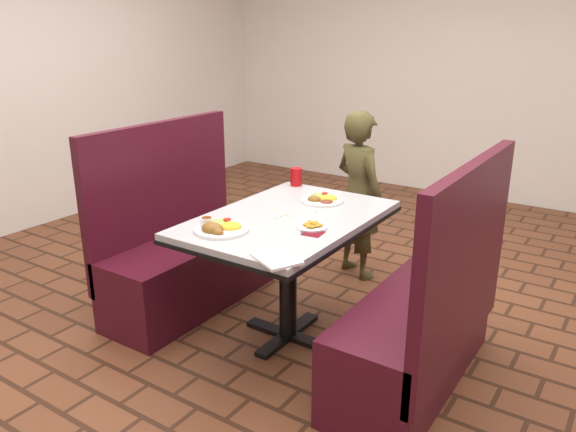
% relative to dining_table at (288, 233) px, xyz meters
% --- Properties ---
extents(dining_table, '(0.81, 1.21, 0.75)m').
position_rel_dining_table_xyz_m(dining_table, '(0.00, 0.00, 0.00)').
color(dining_table, '#B8BABD').
rests_on(dining_table, ground).
extents(booth_bench_left, '(0.47, 1.20, 1.17)m').
position_rel_dining_table_xyz_m(booth_bench_left, '(-0.80, 0.00, -0.32)').
color(booth_bench_left, '#49101F').
rests_on(booth_bench_left, ground).
extents(booth_bench_right, '(0.47, 1.20, 1.17)m').
position_rel_dining_table_xyz_m(booth_bench_right, '(0.80, 0.00, -0.32)').
color(booth_bench_right, '#49101F').
rests_on(booth_bench_right, ground).
extents(diner_person, '(0.51, 0.43, 1.20)m').
position_rel_dining_table_xyz_m(diner_person, '(-0.09, 1.04, -0.06)').
color(diner_person, brown).
rests_on(diner_person, ground).
extents(near_dinner_plate, '(0.28, 0.28, 0.09)m').
position_rel_dining_table_xyz_m(near_dinner_plate, '(-0.15, -0.39, 0.13)').
color(near_dinner_plate, white).
rests_on(near_dinner_plate, dining_table).
extents(far_dinner_plate, '(0.25, 0.25, 0.06)m').
position_rel_dining_table_xyz_m(far_dinner_plate, '(0.02, 0.34, 0.12)').
color(far_dinner_plate, white).
rests_on(far_dinner_plate, dining_table).
extents(plantain_plate, '(0.16, 0.16, 0.02)m').
position_rel_dining_table_xyz_m(plantain_plate, '(0.21, -0.09, 0.11)').
color(plantain_plate, white).
rests_on(plantain_plate, dining_table).
extents(maroon_napkin, '(0.11, 0.11, 0.00)m').
position_rel_dining_table_xyz_m(maroon_napkin, '(0.26, -0.16, 0.10)').
color(maroon_napkin, '#5E0E16').
rests_on(maroon_napkin, dining_table).
extents(spoon_utensil, '(0.09, 0.11, 0.00)m').
position_rel_dining_table_xyz_m(spoon_utensil, '(0.18, -0.15, 0.10)').
color(spoon_utensil, silver).
rests_on(spoon_utensil, dining_table).
extents(red_tumbler, '(0.08, 0.08, 0.11)m').
position_rel_dining_table_xyz_m(red_tumbler, '(-0.30, 0.55, 0.15)').
color(red_tumbler, '#B10B10').
rests_on(red_tumbler, dining_table).
extents(paper_napkin, '(0.26, 0.24, 0.01)m').
position_rel_dining_table_xyz_m(paper_napkin, '(0.30, -0.54, 0.10)').
color(paper_napkin, white).
rests_on(paper_napkin, dining_table).
extents(knife_utensil, '(0.05, 0.15, 0.00)m').
position_rel_dining_table_xyz_m(knife_utensil, '(-0.10, -0.41, 0.11)').
color(knife_utensil, silver).
rests_on(knife_utensil, dining_table).
extents(fork_utensil, '(0.04, 0.15, 0.00)m').
position_rel_dining_table_xyz_m(fork_utensil, '(-0.10, -0.40, 0.11)').
color(fork_utensil, '#BAB9BE').
rests_on(fork_utensil, dining_table).
extents(lettuce_shreds, '(0.28, 0.32, 0.00)m').
position_rel_dining_table_xyz_m(lettuce_shreds, '(0.04, 0.06, 0.10)').
color(lettuce_shreds, '#87C950').
rests_on(lettuce_shreds, dining_table).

